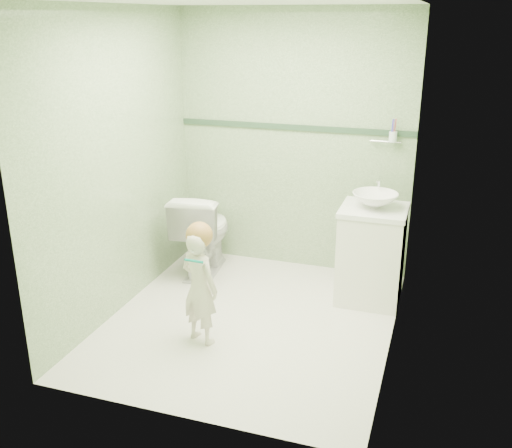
% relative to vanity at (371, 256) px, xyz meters
% --- Properties ---
extents(ground, '(2.50, 2.50, 0.00)m').
position_rel_vanity_xyz_m(ground, '(-0.84, -0.70, -0.40)').
color(ground, white).
rests_on(ground, ground).
extents(room_shell, '(2.50, 2.54, 2.40)m').
position_rel_vanity_xyz_m(room_shell, '(-0.84, -0.70, 0.80)').
color(room_shell, '#80A172').
rests_on(room_shell, ground).
extents(trim_stripe, '(2.20, 0.02, 0.05)m').
position_rel_vanity_xyz_m(trim_stripe, '(-0.84, 0.54, 0.95)').
color(trim_stripe, '#2C4732').
rests_on(trim_stripe, room_shell).
extents(vanity, '(0.52, 0.50, 0.80)m').
position_rel_vanity_xyz_m(vanity, '(0.00, 0.00, 0.00)').
color(vanity, white).
rests_on(vanity, ground).
extents(counter, '(0.54, 0.52, 0.04)m').
position_rel_vanity_xyz_m(counter, '(0.00, 0.00, 0.41)').
color(counter, white).
rests_on(counter, vanity).
extents(basin, '(0.37, 0.37, 0.13)m').
position_rel_vanity_xyz_m(basin, '(0.00, 0.00, 0.49)').
color(basin, white).
rests_on(basin, counter).
extents(faucet, '(0.03, 0.13, 0.18)m').
position_rel_vanity_xyz_m(faucet, '(0.00, 0.19, 0.57)').
color(faucet, silver).
rests_on(faucet, counter).
extents(cup_holder, '(0.26, 0.07, 0.21)m').
position_rel_vanity_xyz_m(cup_holder, '(0.05, 0.48, 0.93)').
color(cup_holder, silver).
rests_on(cup_holder, room_shell).
extents(toilet, '(0.53, 0.83, 0.80)m').
position_rel_vanity_xyz_m(toilet, '(-1.58, 0.10, -0.00)').
color(toilet, white).
rests_on(toilet, ground).
extents(toddler, '(0.37, 0.31, 0.87)m').
position_rel_vanity_xyz_m(toddler, '(-1.10, -1.08, 0.04)').
color(toddler, beige).
rests_on(toddler, ground).
extents(hair_cap, '(0.19, 0.19, 0.19)m').
position_rel_vanity_xyz_m(hair_cap, '(-1.10, -1.06, 0.44)').
color(hair_cap, '#9E6E36').
rests_on(hair_cap, toddler).
extents(teal_toothbrush, '(0.11, 0.14, 0.08)m').
position_rel_vanity_xyz_m(teal_toothbrush, '(-1.07, -1.22, 0.32)').
color(teal_toothbrush, '#047E71').
rests_on(teal_toothbrush, toddler).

